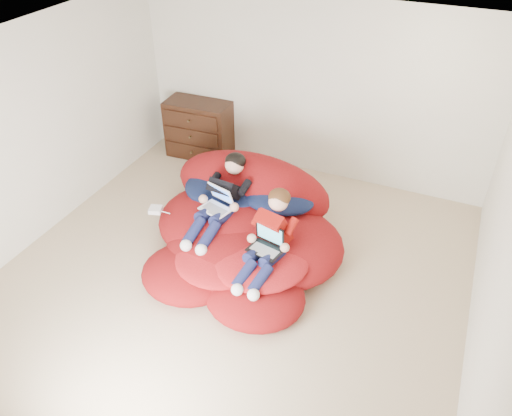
% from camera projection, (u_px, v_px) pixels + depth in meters
% --- Properties ---
extents(room_shell, '(5.10, 5.10, 2.77)m').
position_uv_depth(room_shell, '(234.00, 259.00, 5.54)').
color(room_shell, tan).
rests_on(room_shell, ground).
extents(dresser, '(1.00, 0.57, 0.88)m').
position_uv_depth(dresser, '(199.00, 129.00, 7.62)').
color(dresser, black).
rests_on(dresser, ground).
extents(beanbag_pile, '(2.43, 2.42, 0.94)m').
position_uv_depth(beanbag_pile, '(244.00, 228.00, 5.91)').
color(beanbag_pile, maroon).
rests_on(beanbag_pile, ground).
extents(cream_pillow, '(0.45, 0.28, 0.28)m').
position_uv_depth(cream_pillow, '(226.00, 166.00, 6.39)').
color(cream_pillow, white).
rests_on(cream_pillow, beanbag_pile).
extents(older_boy, '(0.37, 1.26, 0.67)m').
position_uv_depth(older_boy, '(223.00, 195.00, 5.79)').
color(older_boy, black).
rests_on(older_boy, beanbag_pile).
extents(younger_boy, '(0.39, 1.06, 0.74)m').
position_uv_depth(younger_boy, '(269.00, 234.00, 5.22)').
color(younger_boy, '#A3140E').
rests_on(younger_boy, beanbag_pile).
extents(laptop_white, '(0.39, 0.40, 0.24)m').
position_uv_depth(laptop_white, '(218.00, 202.00, 5.71)').
color(laptop_white, white).
rests_on(laptop_white, older_boy).
extents(laptop_black, '(0.39, 0.33, 0.26)m').
position_uv_depth(laptop_black, '(267.00, 243.00, 5.22)').
color(laptop_black, black).
rests_on(laptop_black, younger_boy).
extents(power_adapter, '(0.18, 0.18, 0.05)m').
position_uv_depth(power_adapter, '(156.00, 210.00, 5.95)').
color(power_adapter, white).
rests_on(power_adapter, beanbag_pile).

